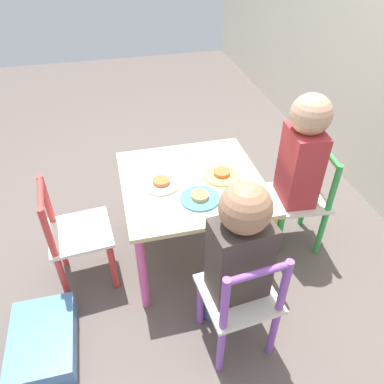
# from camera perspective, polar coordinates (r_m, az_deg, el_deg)

# --- Properties ---
(ground_plane) EXTENTS (6.00, 6.00, 0.00)m
(ground_plane) POSITION_cam_1_polar(r_m,az_deg,el_deg) (1.93, 0.00, -8.65)
(ground_plane) COLOR #5B514C
(kids_table) EXTENTS (0.61, 0.61, 0.43)m
(kids_table) POSITION_cam_1_polar(r_m,az_deg,el_deg) (1.67, 0.00, 0.18)
(kids_table) COLOR beige
(kids_table) RESTS_ON ground_plane
(chair_purple) EXTENTS (0.28, 0.28, 0.52)m
(chair_purple) POSITION_cam_1_polar(r_m,az_deg,el_deg) (1.42, 7.41, -16.25)
(chair_purple) COLOR silver
(chair_purple) RESTS_ON ground_plane
(chair_green) EXTENTS (0.28, 0.28, 0.52)m
(chair_green) POSITION_cam_1_polar(r_m,az_deg,el_deg) (1.88, 16.27, -1.23)
(chair_green) COLOR silver
(chair_green) RESTS_ON ground_plane
(chair_red) EXTENTS (0.28, 0.28, 0.52)m
(chair_red) POSITION_cam_1_polar(r_m,az_deg,el_deg) (1.70, -17.37, -6.49)
(chair_red) COLOR silver
(chair_red) RESTS_ON ground_plane
(child_right) EXTENTS (0.22, 0.21, 0.75)m
(child_right) POSITION_cam_1_polar(r_m,az_deg,el_deg) (1.30, 6.97, -9.14)
(child_right) COLOR #4C608E
(child_right) RESTS_ON ground_plane
(child_back) EXTENTS (0.21, 0.23, 0.80)m
(child_back) POSITION_cam_1_polar(r_m,az_deg,el_deg) (1.73, 15.79, 4.46)
(child_back) COLOR #4C608E
(child_back) RESTS_ON ground_plane
(plate_right) EXTENTS (0.16, 0.16, 0.03)m
(plate_right) POSITION_cam_1_polar(r_m,az_deg,el_deg) (1.53, 1.20, -0.88)
(plate_right) COLOR #4C9EE0
(plate_right) RESTS_ON kids_table
(plate_back) EXTENTS (0.17, 0.17, 0.03)m
(plate_back) POSITION_cam_1_polar(r_m,az_deg,el_deg) (1.66, 4.55, 2.68)
(plate_back) COLOR #EADB66
(plate_back) RESTS_ON kids_table
(plate_front) EXTENTS (0.16, 0.16, 0.03)m
(plate_front) POSITION_cam_1_polar(r_m,az_deg,el_deg) (1.61, -4.69, 1.36)
(plate_front) COLOR white
(plate_front) RESTS_ON kids_table
(storage_bin) EXTENTS (0.35, 0.24, 0.10)m
(storage_bin) POSITION_cam_1_polar(r_m,az_deg,el_deg) (1.66, -21.71, -20.50)
(storage_bin) COLOR #4C7FB7
(storage_bin) RESTS_ON ground_plane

